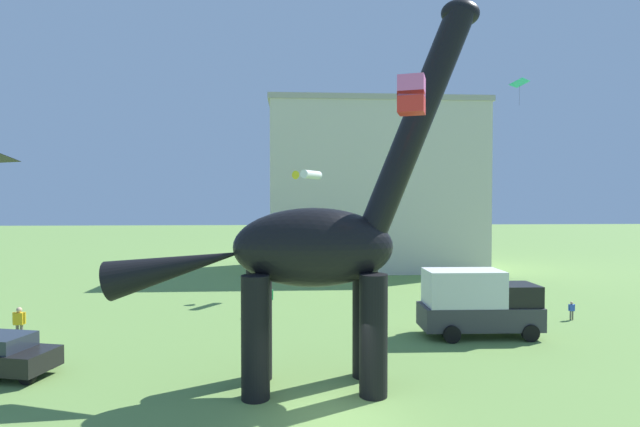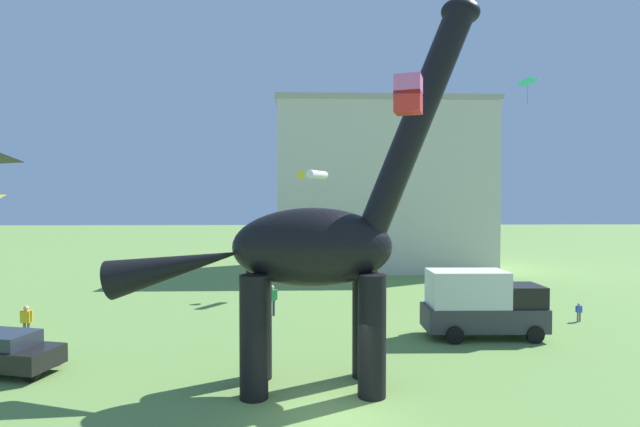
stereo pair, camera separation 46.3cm
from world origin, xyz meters
TOP-DOWN VIEW (x-y plane):
  - ground_plane at (0.00, 0.00)m, footprint 240.00×240.00m
  - dinosaur_sculpture at (-0.55, 2.45)m, footprint 12.93×2.74m
  - parked_sedan_left at (-12.15, 4.16)m, footprint 4.50×2.71m
  - parked_box_truck at (7.65, 8.35)m, footprint 5.65×2.38m
  - person_watching_child at (14.03, 11.10)m, footprint 0.38×0.17m
  - person_strolling_adult at (11.56, 13.09)m, footprint 0.64×0.28m
  - person_far_spectator at (-13.83, 8.72)m, footprint 0.60×0.26m
  - person_vendor_side at (-2.61, 13.05)m, footprint 0.65×0.29m
  - kite_mid_right at (-0.07, 19.42)m, footprint 2.15×2.06m
  - kite_drifting at (2.21, -0.42)m, footprint 0.95×0.95m
  - kite_near_high at (15.29, 20.05)m, footprint 1.73×1.69m
  - background_building_block at (6.71, 32.43)m, footprint 20.01×10.00m

SIDE VIEW (x-z plane):
  - ground_plane at x=0.00m, z-range 0.00..0.00m
  - person_watching_child at x=14.03m, z-range 0.11..1.12m
  - parked_sedan_left at x=-12.15m, z-range 0.03..1.58m
  - person_far_spectator at x=-13.83m, z-range 0.17..1.76m
  - person_strolling_adult at x=11.56m, z-range 0.18..1.90m
  - person_vendor_side at x=-2.61m, z-range 0.18..1.92m
  - parked_box_truck at x=7.65m, z-range 0.05..3.25m
  - dinosaur_sculpture at x=-0.55m, z-range -1.87..11.65m
  - background_building_block at x=6.71m, z-range 0.01..15.89m
  - kite_mid_right at x=-0.07m, z-range 8.05..8.65m
  - kite_drifting at x=2.21m, z-range 9.01..10.07m
  - kite_near_high at x=15.29m, z-range 14.20..15.99m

